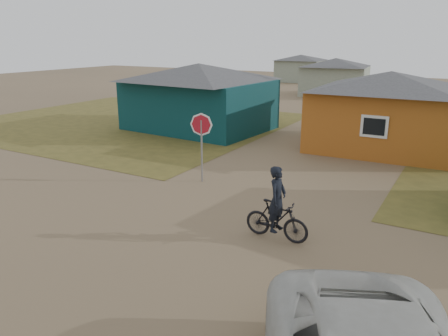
# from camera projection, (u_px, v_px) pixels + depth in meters

# --- Properties ---
(ground) EXTENTS (120.00, 120.00, 0.00)m
(ground) POSITION_uv_depth(u_px,v_px,m) (192.00, 243.00, 12.10)
(ground) COLOR brown
(grass_nw) EXTENTS (20.00, 18.00, 0.00)m
(grass_nw) POSITION_uv_depth(u_px,v_px,m) (128.00, 122.00, 29.59)
(grass_nw) COLOR brown
(grass_nw) RESTS_ON ground
(house_teal) EXTENTS (8.93, 7.08, 4.00)m
(house_teal) POSITION_uv_depth(u_px,v_px,m) (199.00, 96.00, 26.79)
(house_teal) COLOR #082E31
(house_teal) RESTS_ON ground
(house_yellow) EXTENTS (7.72, 6.76, 3.90)m
(house_yellow) POSITION_uv_depth(u_px,v_px,m) (388.00, 110.00, 21.95)
(house_yellow) COLOR #A65719
(house_yellow) RESTS_ON ground
(house_pale_west) EXTENTS (7.04, 6.15, 3.60)m
(house_pale_west) POSITION_uv_depth(u_px,v_px,m) (335.00, 76.00, 42.67)
(house_pale_west) COLOR gray
(house_pale_west) RESTS_ON ground
(house_pale_north) EXTENTS (6.28, 5.81, 3.40)m
(house_pale_north) POSITION_uv_depth(u_px,v_px,m) (301.00, 68.00, 56.49)
(house_pale_north) COLOR gray
(house_pale_north) RESTS_ON ground
(stop_sign) EXTENTS (0.89, 0.17, 2.74)m
(stop_sign) POSITION_uv_depth(u_px,v_px,m) (201.00, 132.00, 16.75)
(stop_sign) COLOR gray
(stop_sign) RESTS_ON ground
(cyclist) EXTENTS (1.89, 0.68, 2.13)m
(cyclist) POSITION_uv_depth(u_px,v_px,m) (277.00, 213.00, 12.15)
(cyclist) COLOR black
(cyclist) RESTS_ON ground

